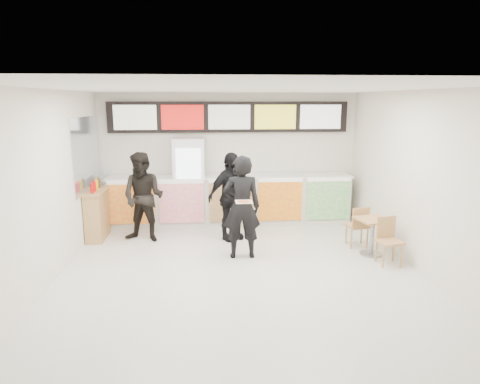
{
  "coord_description": "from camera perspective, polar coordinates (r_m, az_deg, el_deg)",
  "views": [
    {
      "loc": [
        -0.56,
        -6.52,
        2.83
      ],
      "look_at": [
        0.07,
        1.2,
        1.16
      ],
      "focal_mm": 32.0,
      "sensor_mm": 36.0,
      "label": 1
    }
  ],
  "objects": [
    {
      "name": "ceiling",
      "position": [
        6.55,
        0.25,
        13.64
      ],
      "size": [
        7.0,
        7.0,
        0.0
      ],
      "primitive_type": "plane",
      "rotation": [
        3.14,
        0.0,
        0.0
      ],
      "color": "white",
      "rests_on": "wall_back"
    },
    {
      "name": "service_counter",
      "position": [
        9.89,
        -1.29,
        -1.04
      ],
      "size": [
        5.56,
        0.77,
        1.14
      ],
      "color": "silver",
      "rests_on": "floor"
    },
    {
      "name": "customer_mid",
      "position": [
        8.71,
        -1.32,
        -0.61
      ],
      "size": [
        1.13,
        0.96,
        1.81
      ],
      "primitive_type": "imported",
      "rotation": [
        0.0,
        0.0,
        0.59
      ],
      "color": "black",
      "rests_on": "floor"
    },
    {
      "name": "floor",
      "position": [
        7.13,
        0.23,
        -11.22
      ],
      "size": [
        7.0,
        7.0,
        0.0
      ],
      "primitive_type": "plane",
      "color": "beige",
      "rests_on": "ground"
    },
    {
      "name": "pizza_slice",
      "position": [
        7.21,
        0.51,
        -1.26
      ],
      "size": [
        0.36,
        0.36,
        0.02
      ],
      "color": "beige",
      "rests_on": "customer_main"
    },
    {
      "name": "condiment_ledge",
      "position": [
        9.34,
        -18.52,
        -2.82
      ],
      "size": [
        0.37,
        0.91,
        1.21
      ],
      "color": "tan",
      "rests_on": "floor"
    },
    {
      "name": "wall_right",
      "position": [
        7.55,
        23.57,
        0.99
      ],
      "size": [
        0.0,
        7.0,
        7.0
      ],
      "primitive_type": "plane",
      "rotation": [
        1.57,
        0.0,
        -1.57
      ],
      "color": "silver",
      "rests_on": "floor"
    },
    {
      "name": "wall_back",
      "position": [
        10.13,
        -1.45,
        4.6
      ],
      "size": [
        6.0,
        0.0,
        6.0
      ],
      "primitive_type": "plane",
      "rotation": [
        1.57,
        0.0,
        0.0
      ],
      "color": "silver",
      "rests_on": "floor"
    },
    {
      "name": "menu_board",
      "position": [
        9.96,
        -1.45,
        9.96
      ],
      "size": [
        5.5,
        0.14,
        0.7
      ],
      "color": "black",
      "rests_on": "wall_back"
    },
    {
      "name": "wall_left",
      "position": [
        7.09,
        -24.69,
        0.22
      ],
      "size": [
        0.0,
        7.0,
        7.0
      ],
      "primitive_type": "plane",
      "rotation": [
        1.57,
        0.0,
        1.57
      ],
      "color": "silver",
      "rests_on": "floor"
    },
    {
      "name": "customer_left",
      "position": [
        8.83,
        -12.75,
        -0.7
      ],
      "size": [
        1.05,
        0.92,
        1.82
      ],
      "primitive_type": "imported",
      "rotation": [
        0.0,
        0.0,
        -0.31
      ],
      "color": "black",
      "rests_on": "floor"
    },
    {
      "name": "cafe_table",
      "position": [
        8.3,
        17.26,
        -4.84
      ],
      "size": [
        0.68,
        1.46,
        0.83
      ],
      "rotation": [
        0.0,
        0.0,
        0.22
      ],
      "color": "tan",
      "rests_on": "floor"
    },
    {
      "name": "customer_main",
      "position": [
        7.7,
        0.21,
        -2.04
      ],
      "size": [
        0.69,
        0.46,
        1.88
      ],
      "primitive_type": "imported",
      "rotation": [
        0.0,
        0.0,
        3.15
      ],
      "color": "black",
      "rests_on": "floor"
    },
    {
      "name": "drinks_fridge",
      "position": [
        9.81,
        -6.77,
        1.33
      ],
      "size": [
        0.7,
        0.67,
        2.0
      ],
      "color": "white",
      "rests_on": "floor"
    },
    {
      "name": "mirror_panel",
      "position": [
        9.36,
        -19.73,
        4.82
      ],
      "size": [
        0.01,
        2.0,
        1.5
      ],
      "primitive_type": "cube",
      "color": "#B2B7BF",
      "rests_on": "wall_left"
    }
  ]
}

